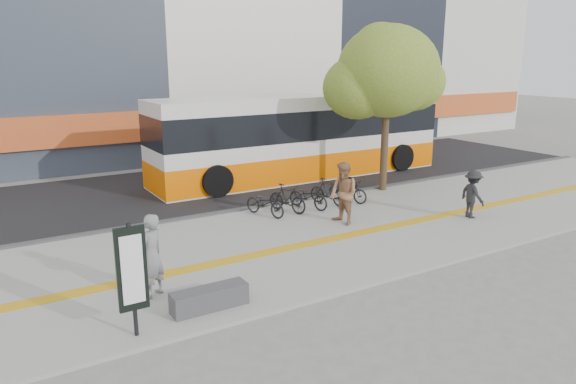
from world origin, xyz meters
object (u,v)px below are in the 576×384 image
pedestrian_tan (344,193)px  seated_woman (151,256)px  bench (210,298)px  street_tree (385,73)px  pedestrian_dark (473,194)px  bus (301,139)px  signboard (132,271)px

pedestrian_tan → seated_woman: bearing=-76.3°
bench → street_tree: size_ratio=0.25×
bench → pedestrian_dark: (9.76, 1.58, 0.55)m
seated_woman → street_tree: bearing=171.5°
bus → seated_woman: size_ratio=7.10×
signboard → bus: (10.05, 10.01, 0.33)m
street_tree → pedestrian_dark: bearing=-90.3°
bench → street_tree: (9.78, 6.02, 4.21)m
bus → pedestrian_dark: bearing=-80.9°
bus → pedestrian_tan: 7.04m
bench → pedestrian_dark: bearing=9.2°
bench → pedestrian_dark: size_ratio=1.03×
street_tree → bench: bearing=-148.4°
street_tree → bus: (-1.33, 3.68, -2.82)m
pedestrian_tan → pedestrian_dark: (3.93, -1.62, -0.19)m
bench → seated_woman: 1.59m
seated_woman → pedestrian_dark: seated_woman is taller
bench → seated_woman: seated_woman is taller
signboard → street_tree: street_tree is taller
bench → bus: (8.45, 9.70, 1.39)m
bench → signboard: bearing=-169.2°
street_tree → seated_woman: size_ratio=3.43×
pedestrian_dark → street_tree: bearing=10.7°
seated_woman → pedestrian_tan: 6.93m
seated_woman → pedestrian_dark: size_ratio=1.19×
street_tree → pedestrian_tan: street_tree is taller
street_tree → pedestrian_tan: (-3.95, -2.83, -3.47)m
bus → pedestrian_tan: size_ratio=6.77×
signboard → pedestrian_tan: 8.22m
seated_woman → bench: bearing=90.9°
bench → street_tree: street_tree is taller
pedestrian_dark → seated_woman: bearing=103.1°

